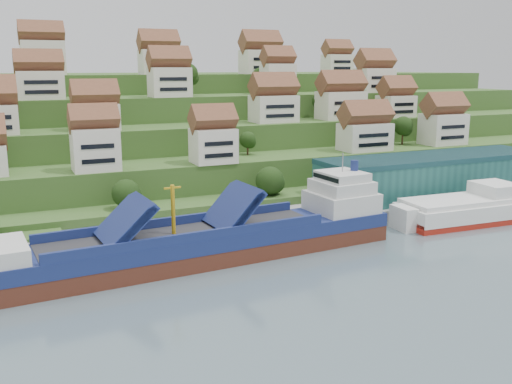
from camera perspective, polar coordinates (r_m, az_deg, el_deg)
name	(u,v)px	position (r m, az deg, el deg)	size (l,w,h in m)	color
ground	(274,250)	(106.79, 1.80, -5.80)	(300.00, 300.00, 0.00)	slate
quay	(325,214)	(128.36, 6.90, -2.24)	(180.00, 14.00, 2.20)	gray
hillside	(142,134)	(200.98, -11.30, 5.69)	(260.00, 128.00, 31.00)	#2D4C1E
hillside_village	(176,100)	(159.06, -7.98, 9.13)	(162.16, 62.51, 29.75)	silver
hillside_trees	(183,143)	(139.90, -7.28, 4.92)	(140.74, 62.94, 31.27)	#213D14
warehouse	(433,175)	(147.34, 17.28, 1.62)	(60.00, 15.00, 10.00)	#215954
flagpole	(330,194)	(121.90, 7.42, -0.24)	(1.28, 0.16, 8.00)	gray
cargo_ship	(207,242)	(100.86, -4.95, -5.03)	(76.47, 16.94, 16.79)	#522519
second_ship	(469,210)	(133.45, 20.51, -1.68)	(31.31, 12.91, 8.93)	maroon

